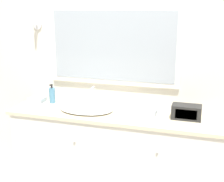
{
  "coord_description": "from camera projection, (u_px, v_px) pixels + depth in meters",
  "views": [
    {
      "loc": [
        0.69,
        -2.3,
        1.8
      ],
      "look_at": [
        -0.1,
        0.32,
        1.05
      ],
      "focal_mm": 50.0,
      "sensor_mm": 36.0,
      "label": 1
    }
  ],
  "objects": [
    {
      "name": "wall_back",
      "position": [
        131.0,
        61.0,
        3.04
      ],
      "size": [
        8.0,
        0.18,
        2.55
      ],
      "color": "silver",
      "rests_on": "ground_plane"
    },
    {
      "name": "vanity_counter",
      "position": [
        122.0,
        155.0,
        2.98
      ],
      "size": [
        2.12,
        0.57,
        0.85
      ],
      "color": "silver",
      "rests_on": "ground_plane"
    },
    {
      "name": "appliance_box",
      "position": [
        186.0,
        112.0,
        2.7
      ],
      "size": [
        0.25,
        0.14,
        0.12
      ],
      "color": "black",
      "rests_on": "vanity_counter"
    },
    {
      "name": "metal_tray",
      "position": [
        219.0,
        124.0,
        2.59
      ],
      "size": [
        0.16,
        0.11,
        0.01
      ],
      "color": "#ADADB2",
      "rests_on": "vanity_counter"
    },
    {
      "name": "hand_towel_far_corner",
      "position": [
        37.0,
        100.0,
        3.19
      ],
      "size": [
        0.16,
        0.12,
        0.04
      ],
      "color": "#A8B7C6",
      "rests_on": "vanity_counter"
    },
    {
      "name": "hand_towel_near_sink",
      "position": [
        147.0,
        111.0,
        2.84
      ],
      "size": [
        0.18,
        0.14,
        0.04
      ],
      "color": "#A8B7C6",
      "rests_on": "vanity_counter"
    },
    {
      "name": "soap_bottle",
      "position": [
        52.0,
        95.0,
        3.15
      ],
      "size": [
        0.06,
        0.06,
        0.2
      ],
      "color": "teal",
      "rests_on": "vanity_counter"
    },
    {
      "name": "sink_basin",
      "position": [
        87.0,
        108.0,
        2.94
      ],
      "size": [
        0.52,
        0.42,
        0.19
      ],
      "color": "white",
      "rests_on": "vanity_counter"
    }
  ]
}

